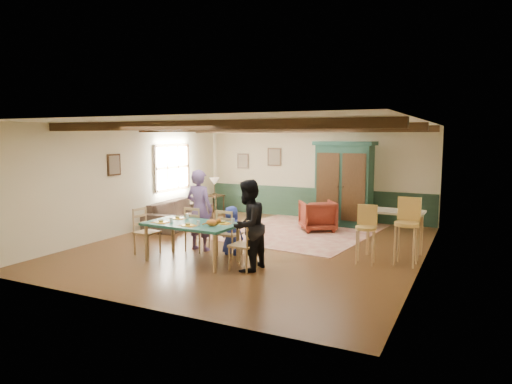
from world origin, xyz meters
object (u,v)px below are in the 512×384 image
at_px(dining_chair_far_right, 229,232).
at_px(person_woman, 248,225).
at_px(bar_stool_left, 366,235).
at_px(dining_chair_end_left, 147,231).
at_px(dining_chair_end_right, 243,244).
at_px(person_man, 199,210).
at_px(sofa, 179,214).
at_px(cat, 212,222).
at_px(dining_chair_far_left, 197,229).
at_px(person_child, 231,230).
at_px(counter_table, 395,233).
at_px(armoire, 344,184).
at_px(armchair, 318,216).
at_px(table_lamp, 214,186).
at_px(dining_table, 192,242).
at_px(bar_stool_right, 406,232).
at_px(end_table, 215,204).

height_order(dining_chair_far_right, person_woman, person_woman).
bearing_deg(bar_stool_left, dining_chair_end_left, -169.48).
height_order(dining_chair_far_right, dining_chair_end_right, same).
height_order(dining_chair_end_right, person_man, person_man).
bearing_deg(bar_stool_left, person_woman, -148.93).
bearing_deg(sofa, dining_chair_end_right, -135.51).
xyz_separation_m(dining_chair_far_right, dining_chair_end_left, (-1.59, -0.64, 0.00)).
distance_m(cat, sofa, 4.13).
distance_m(dining_chair_far_left, cat, 1.31).
relative_size(person_child, counter_table, 0.91).
height_order(dining_chair_end_left, armoire, armoire).
xyz_separation_m(person_woman, armoire, (0.43, 4.87, 0.32)).
xyz_separation_m(dining_chair_end_right, sofa, (-3.47, 2.87, -0.14)).
height_order(dining_chair_end_right, sofa, dining_chair_end_right).
xyz_separation_m(dining_chair_far_left, person_man, (0.00, 0.08, 0.39)).
xyz_separation_m(dining_chair_far_right, person_woman, (0.81, -0.77, 0.35)).
bearing_deg(dining_chair_far_left, dining_chair_end_left, 43.83).
distance_m(cat, bar_stool_left, 2.92).
relative_size(cat, armchair, 0.42).
distance_m(person_woman, cat, 0.71).
height_order(dining_chair_far_left, table_lamp, table_lamp).
height_order(dining_table, cat, cat).
distance_m(dining_chair_far_right, bar_stool_right, 3.45).
distance_m(dining_chair_far_left, dining_chair_end_right, 1.72).
bearing_deg(dining_chair_end_left, cat, -93.37).
bearing_deg(dining_chair_end_left, table_lamp, 18.27).
relative_size(person_woman, end_table, 2.77).
bearing_deg(person_man, end_table, -59.63).
height_order(dining_chair_end_left, person_man, person_man).
height_order(dining_table, end_table, dining_table).
bearing_deg(cat, person_man, 136.55).
xyz_separation_m(person_child, armoire, (1.24, 4.02, 0.64)).
xyz_separation_m(end_table, counter_table, (5.94, -2.70, 0.17)).
bearing_deg(armoire, bar_stool_left, -65.30).
height_order(dining_table, armchair, armchair).
relative_size(dining_table, dining_chair_end_right, 1.89).
xyz_separation_m(dining_table, bar_stool_right, (3.78, 1.53, 0.26)).
relative_size(dining_chair_end_right, sofa, 0.41).
xyz_separation_m(dining_chair_far_left, dining_chair_far_right, (0.80, -0.04, 0.00)).
distance_m(dining_chair_end_left, cat, 1.75).
bearing_deg(bar_stool_right, sofa, 170.86).
relative_size(dining_chair_end_left, table_lamp, 1.74).
relative_size(dining_chair_far_left, dining_chair_end_right, 1.00).
relative_size(dining_chair_end_right, armchair, 1.11).
bearing_deg(sofa, armoire, -69.46).
bearing_deg(sofa, person_woman, -134.77).
bearing_deg(person_woman, dining_chair_far_right, -130.27).
xyz_separation_m(armchair, counter_table, (2.19, -1.64, 0.07)).
distance_m(dining_table, dining_chair_far_left, 0.83).
distance_m(armoire, counter_table, 3.21).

